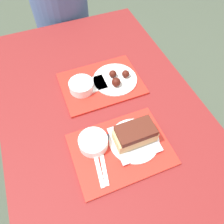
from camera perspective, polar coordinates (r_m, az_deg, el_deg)
name	(u,v)px	position (r m, az deg, el deg)	size (l,w,h in m)	color
ground_plane	(107,170)	(1.72, -1.41, -14.86)	(12.00, 12.00, 0.00)	#424C3D
picnic_table	(104,123)	(1.10, -2.12, -2.80)	(0.93, 1.53, 0.77)	maroon
picnic_bench_far	(64,48)	(1.97, -12.31, 15.98)	(0.88, 0.28, 0.48)	maroon
tray_near	(122,149)	(0.92, 2.54, -9.62)	(0.40, 0.30, 0.01)	red
tray_far	(101,84)	(1.13, -2.82, 7.43)	(0.40, 0.30, 0.01)	red
bowl_coleslaw_near	(93,142)	(0.90, -4.93, -7.79)	(0.12, 0.12, 0.05)	white
brisket_sandwich_plate	(135,136)	(0.90, 5.98, -6.32)	(0.21, 0.21, 0.10)	white
plastic_fork_near	(98,166)	(0.88, -3.66, -14.02)	(0.04, 0.17, 0.00)	white
plastic_knife_near	(103,165)	(0.88, -2.28, -13.54)	(0.05, 0.17, 0.00)	white
condiment_packet	(111,136)	(0.94, -0.17, -6.38)	(0.04, 0.03, 0.01)	#3F3F47
bowl_coleslaw_far	(81,86)	(1.08, -8.01, 6.86)	(0.12, 0.12, 0.05)	white
wings_plate_far	(116,79)	(1.12, 1.06, 8.70)	(0.22, 0.22, 0.05)	white
napkin_far	(93,85)	(1.11, -5.06, 7.10)	(0.14, 0.10, 0.01)	white
person_seated_across	(60,4)	(1.77, -13.50, 25.70)	(0.40, 0.40, 0.74)	#4C6093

